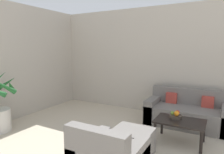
# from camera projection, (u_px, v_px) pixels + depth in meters

# --- Properties ---
(wall_back) EXTENTS (8.69, 0.06, 2.70)m
(wall_back) POSITION_uv_depth(u_px,v_px,m) (190.00, 62.00, 4.69)
(wall_back) COLOR #BCB2A3
(wall_back) RESTS_ON ground_plane
(sofa_loveseat) EXTENTS (1.69, 0.82, 0.76)m
(sofa_loveseat) POSITION_uv_depth(u_px,v_px,m) (187.00, 113.00, 4.34)
(sofa_loveseat) COLOR slate
(sofa_loveseat) RESTS_ON ground_plane
(coffee_table) EXTENTS (0.84, 0.56, 0.41)m
(coffee_table) POSITION_uv_depth(u_px,v_px,m) (180.00, 124.00, 3.50)
(coffee_table) COLOR black
(coffee_table) RESTS_ON ground_plane
(fruit_bowl) EXTENTS (0.22, 0.22, 0.06)m
(fruit_bowl) POSITION_uv_depth(u_px,v_px,m) (175.00, 117.00, 3.60)
(fruit_bowl) COLOR #42382D
(fruit_bowl) RESTS_ON coffee_table
(apple_red) EXTENTS (0.08, 0.08, 0.08)m
(apple_red) POSITION_uv_depth(u_px,v_px,m) (177.00, 112.00, 3.63)
(apple_red) COLOR red
(apple_red) RESTS_ON fruit_bowl
(apple_green) EXTENTS (0.07, 0.07, 0.07)m
(apple_green) POSITION_uv_depth(u_px,v_px,m) (172.00, 113.00, 3.62)
(apple_green) COLOR olive
(apple_green) RESTS_ON fruit_bowl
(orange_fruit) EXTENTS (0.09, 0.09, 0.09)m
(orange_fruit) POSITION_uv_depth(u_px,v_px,m) (177.00, 113.00, 3.55)
(orange_fruit) COLOR orange
(orange_fruit) RESTS_ON fruit_bowl
(ottoman) EXTENTS (0.60, 0.52, 0.40)m
(ottoman) POSITION_uv_depth(u_px,v_px,m) (132.00, 142.00, 3.13)
(ottoman) COLOR slate
(ottoman) RESTS_ON ground_plane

